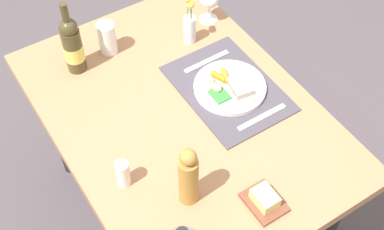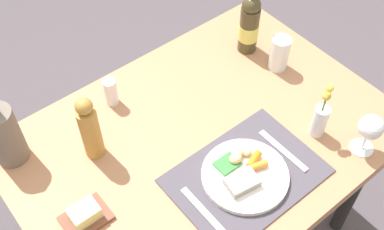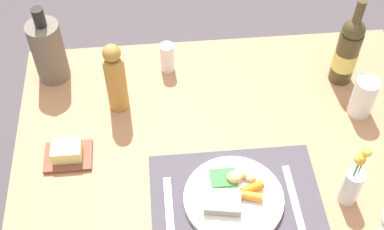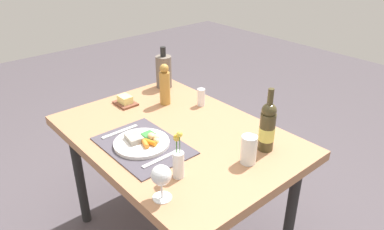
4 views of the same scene
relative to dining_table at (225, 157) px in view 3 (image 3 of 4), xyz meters
name	(u,v)px [view 3 (image 3 of 4)]	position (x,y,z in m)	size (l,w,h in m)	color
dining_table	(225,157)	(0.00, 0.00, 0.00)	(1.19, 0.85, 0.73)	#AA7550
placemat	(238,200)	(0.00, -0.19, 0.08)	(0.44, 0.31, 0.01)	#46404A
dinner_plate	(233,197)	(-0.01, -0.19, 0.09)	(0.26, 0.26, 0.04)	white
fork	(169,211)	(-0.18, -0.21, 0.08)	(0.02, 0.20, 0.01)	silver
knife	(293,197)	(0.15, -0.20, 0.08)	(0.02, 0.19, 0.01)	silver
wine_bottle	(347,51)	(0.39, 0.21, 0.19)	(0.07, 0.07, 0.30)	#423B21
flower_vase	(352,183)	(0.29, -0.21, 0.15)	(0.05, 0.05, 0.21)	silver
water_tumbler	(363,99)	(0.40, 0.07, 0.13)	(0.07, 0.07, 0.13)	silver
pepper_mill	(116,79)	(-0.30, 0.16, 0.19)	(0.06, 0.06, 0.24)	#AF7F38
salt_shaker	(167,57)	(-0.15, 0.30, 0.12)	(0.04, 0.04, 0.10)	white
cooler_bottle	(48,50)	(-0.50, 0.31, 0.18)	(0.10, 0.10, 0.26)	#695E53
butter_dish	(68,153)	(-0.44, -0.02, 0.10)	(0.13, 0.10, 0.05)	brown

